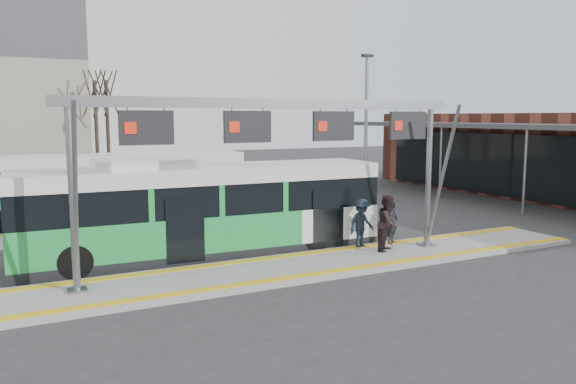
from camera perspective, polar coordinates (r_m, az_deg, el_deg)
name	(u,v)px	position (r m, az deg, el deg)	size (l,w,h in m)	color
ground	(296,270)	(17.90, 0.87, -7.89)	(120.00, 120.00, 0.00)	#2D2D30
platform_main	(296,267)	(17.88, 0.87, -7.66)	(22.00, 3.00, 0.15)	gray
platform_second	(120,233)	(24.09, -16.71, -3.97)	(20.00, 3.00, 0.15)	gray
tactile_main	(296,265)	(17.86, 0.87, -7.40)	(22.00, 2.65, 0.02)	yellow
tactile_second	(115,226)	(25.18, -17.18, -3.29)	(20.00, 0.35, 0.02)	yellow
gantry	(283,133)	(17.32, -0.52, 6.01)	(13.00, 1.68, 5.20)	slate
hero_bus	(204,211)	(19.63, -8.55, -1.90)	(12.54, 3.06, 3.42)	black
bg_bus_green	(107,189)	(26.98, -17.90, 0.33)	(12.46, 3.09, 3.09)	black
passenger_a	(392,222)	(20.99, 10.54, -3.02)	(0.59, 0.39, 1.61)	black
passenger_b	(388,223)	(19.86, 10.12, -3.11)	(0.95, 0.74, 1.96)	black
passenger_c	(362,223)	(20.20, 7.48, -3.17)	(1.13, 0.65, 1.76)	black
tree_left	(95,95)	(43.85, -19.03, 9.32)	(1.40, 1.40, 8.40)	#382B21
tree_mid	(106,94)	(45.67, -17.98, 9.45)	(1.40, 1.40, 8.57)	#382B21
lamp_east	(366,135)	(25.11, 7.91, 5.73)	(0.50, 0.25, 7.48)	slate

